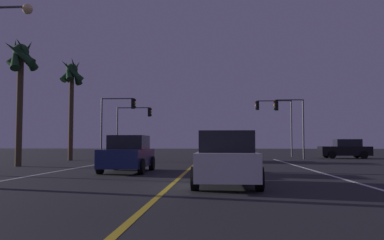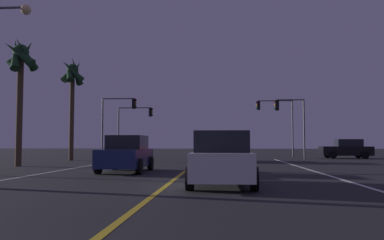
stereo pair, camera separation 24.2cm
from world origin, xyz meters
name	(u,v)px [view 1 (the left image)]	position (x,y,z in m)	size (l,w,h in m)	color
lane_edge_right	(349,181)	(6.15, 13.27, 0.00)	(0.16, 38.54, 0.01)	silver
lane_edge_left	(15,179)	(-6.15, 13.27, 0.00)	(0.16, 38.54, 0.01)	silver
lane_center_divider	(177,180)	(0.00, 13.27, 0.00)	(0.16, 38.54, 0.01)	gold
car_crossing_side	(345,149)	(12.74, 34.80, 0.82)	(4.30, 2.02, 1.70)	black
car_ahead_far	(223,150)	(1.88, 28.01, 0.82)	(2.02, 4.30, 1.70)	black
car_oncoming	(128,154)	(-2.68, 16.99, 0.82)	(2.02, 4.30, 1.70)	black
car_lead_same_lane	(226,160)	(1.74, 11.20, 0.82)	(2.02, 4.30, 1.70)	black
traffic_light_near_right	(289,115)	(7.54, 33.04, 3.78)	(2.57, 0.36, 5.10)	#4C4C51
traffic_light_near_left	(118,113)	(-7.27, 33.04, 3.96)	(3.14, 0.36, 5.33)	#4C4C51
traffic_light_far_right	(274,115)	(7.05, 38.54, 4.19)	(3.64, 0.36, 5.61)	#4C4C51
traffic_light_far_left	(135,119)	(-6.97, 38.54, 3.77)	(3.62, 0.36, 5.01)	#4C4C51
palm_tree_left_mid	(20,63)	(-10.03, 20.96, 6.00)	(2.01, 2.13, 7.68)	#473826
palm_tree_left_far	(72,79)	(-10.00, 29.04, 6.38)	(2.00, 1.97, 8.11)	#473826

